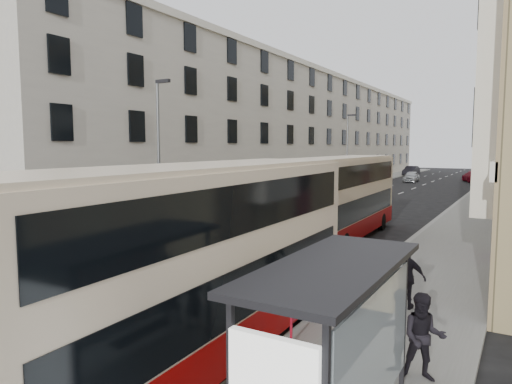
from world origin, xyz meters
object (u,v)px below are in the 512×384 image
Objects in this scene: car_dark at (411,171)px; car_silver at (411,177)px; white_van at (349,186)px; street_lamp_near at (159,146)px; bus_shelter at (333,318)px; pedestrian_near at (374,331)px; double_decker_front at (201,263)px; pedestrian_far at (407,277)px; double_decker_rear at (345,197)px; pedestrian_mid at (423,337)px; car_red at (474,176)px; street_lamp_far at (348,147)px.

car_silver is at bearing -74.41° from car_dark.
white_van is 1.15× the size of car_silver.
bus_shelter is at bearing -40.14° from street_lamp_near.
street_lamp_near is 17.90m from pedestrian_near.
car_dark is (1.15, 57.18, -3.86)m from street_lamp_near.
double_decker_front is 6.12m from pedestrian_far.
car_dark is at bearing 101.02° from bus_shelter.
pedestrian_far is (-0.25, 3.96, 0.08)m from pedestrian_near.
double_decker_rear reaches higher than white_van.
pedestrian_mid is 68.33m from car_dark.
bus_shelter is 0.41× the size of double_decker_rear.
bus_shelter is at bearing -82.64° from car_silver.
double_decker_front is 4.65m from pedestrian_mid.
car_dark reaches higher than car_red.
car_silver is (-11.37, 52.98, -0.28)m from pedestrian_mid.
double_decker_rear is at bearing 109.10° from bus_shelter.
street_lamp_near is 1.65× the size of white_van.
bus_shelter is 0.90× the size of car_dark.
pedestrian_mid is 0.36× the size of car_dark.
street_lamp_far is 4.97× the size of pedestrian_near.
street_lamp_near is at bearing -90.00° from street_lamp_far.
car_red is (11.16, 47.52, -3.90)m from street_lamp_near.
bus_shelter is 44.94m from street_lamp_far.
pedestrian_mid is at bearing -81.29° from car_silver.
white_van is (-13.63, 34.98, -0.33)m from pedestrian_mid.
pedestrian_far reaches higher than car_silver.
pedestrian_near is at bearing -69.88° from street_lamp_far.
bus_shelter is 39.89m from white_van.
double_decker_front is 54.72m from car_silver.
double_decker_front reaches higher than car_red.
double_decker_rear is at bearing -70.87° from street_lamp_far.
car_red is (9.32, 22.19, 0.06)m from white_van.
pedestrian_far reaches higher than car_dark.
car_silver is at bearing -73.74° from pedestrian_far.
bus_shelter is 2.40× the size of pedestrian_far.
car_red is (10.01, -9.66, -0.04)m from car_dark.
street_lamp_near is 18.59m from pedestrian_mid.
car_dark is at bearing -92.10° from pedestrian_near.
street_lamp_far reaches higher than pedestrian_near.
white_van is at bearing 48.84° from car_red.
street_lamp_far reaches higher than double_decker_front.
pedestrian_far is 64.32m from car_dark.
car_red reaches higher than white_van.
white_van is at bearing 85.85° from street_lamp_near.
street_lamp_far is 1.70× the size of car_dark.
car_dark reaches higher than white_van.
street_lamp_near is at bearing 139.86° from bus_shelter.
double_decker_front is at bearing -83.32° from white_van.
double_decker_rear is 44.25m from car_red.
double_decker_front is at bearing -83.84° from double_decker_rear.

